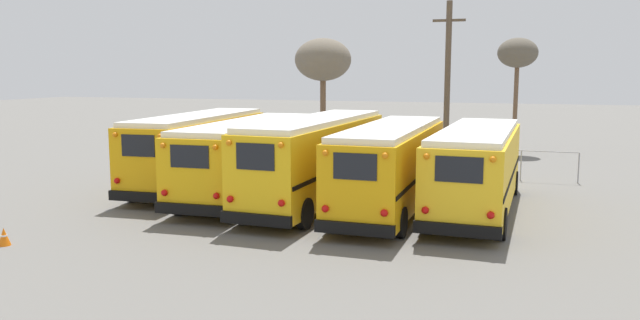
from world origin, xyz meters
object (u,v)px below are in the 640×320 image
(school_bus_4, at_px, (477,166))
(school_bus_2, at_px, (317,157))
(school_bus_0, at_px, (199,148))
(bare_tree_1, at_px, (323,61))
(bare_tree_0, at_px, (518,55))
(school_bus_1, at_px, (250,155))
(school_bus_3, at_px, (391,164))
(utility_pole, at_px, (447,80))
(traffic_cone, at_px, (4,237))

(school_bus_4, bearing_deg, school_bus_2, -176.43)
(school_bus_2, xyz_separation_m, school_bus_4, (5.95, 0.37, -0.13))
(school_bus_0, height_order, bare_tree_1, bare_tree_1)
(school_bus_4, height_order, bare_tree_0, bare_tree_0)
(school_bus_1, xyz_separation_m, school_bus_3, (5.95, -0.76, 0.01))
(utility_pole, xyz_separation_m, bare_tree_0, (3.64, 4.81, 1.47))
(school_bus_2, xyz_separation_m, traffic_cone, (-6.79, -8.48, -1.52))
(bare_tree_1, relative_size, traffic_cone, 13.65)
(school_bus_0, height_order, utility_pole, utility_pole)
(school_bus_1, height_order, school_bus_4, school_bus_1)
(school_bus_3, height_order, bare_tree_0, bare_tree_0)
(school_bus_4, bearing_deg, bare_tree_1, 123.92)
(school_bus_2, bearing_deg, school_bus_0, 164.94)
(school_bus_0, relative_size, utility_pole, 1.13)
(school_bus_0, height_order, school_bus_3, school_bus_0)
(school_bus_0, bearing_deg, bare_tree_1, 87.02)
(school_bus_0, xyz_separation_m, utility_pole, (9.29, 11.63, 2.84))
(school_bus_1, bearing_deg, bare_tree_0, 60.54)
(bare_tree_1, xyz_separation_m, traffic_cone, (-1.64, -25.36, -5.47))
(utility_pole, bearing_deg, school_bus_3, -91.55)
(school_bus_4, height_order, utility_pole, utility_pole)
(school_bus_4, relative_size, traffic_cone, 19.29)
(bare_tree_0, height_order, traffic_cone, bare_tree_0)
(school_bus_2, bearing_deg, bare_tree_1, 106.97)
(school_bus_2, height_order, traffic_cone, school_bus_2)
(utility_pole, bearing_deg, school_bus_4, -78.54)
(school_bus_0, xyz_separation_m, school_bus_2, (5.95, -1.60, 0.06))
(bare_tree_1, distance_m, traffic_cone, 26.00)
(school_bus_0, height_order, bare_tree_0, bare_tree_0)
(school_bus_1, distance_m, school_bus_4, 8.92)
(traffic_cone, bearing_deg, bare_tree_1, 86.30)
(school_bus_2, relative_size, utility_pole, 1.21)
(school_bus_1, height_order, school_bus_2, school_bus_2)
(bare_tree_0, bearing_deg, traffic_cone, -117.45)
(school_bus_2, bearing_deg, school_bus_1, 172.06)
(bare_tree_1, bearing_deg, utility_pole, -23.28)
(school_bus_1, distance_m, bare_tree_0, 20.70)
(bare_tree_0, height_order, bare_tree_1, bare_tree_1)
(utility_pole, distance_m, bare_tree_0, 6.21)
(utility_pole, bearing_deg, school_bus_0, -128.63)
(school_bus_3, bearing_deg, traffic_cone, -140.22)
(school_bus_3, bearing_deg, bare_tree_0, 77.71)
(school_bus_0, xyz_separation_m, school_bus_1, (2.97, -1.19, -0.05))
(school_bus_3, xyz_separation_m, bare_tree_1, (-8.13, 17.23, 4.04))
(school_bus_2, height_order, school_bus_4, school_bus_2)
(school_bus_1, bearing_deg, utility_pole, 63.76)
(traffic_cone, bearing_deg, school_bus_0, 85.20)
(bare_tree_0, relative_size, bare_tree_1, 0.98)
(school_bus_1, xyz_separation_m, utility_pole, (6.32, 12.81, 2.89))
(school_bus_3, xyz_separation_m, utility_pole, (0.37, 13.58, 2.88))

